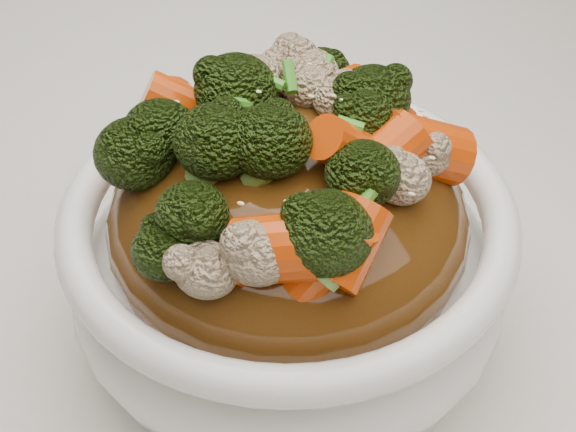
% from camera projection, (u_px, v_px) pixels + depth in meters
% --- Properties ---
extents(tablecloth, '(1.20, 0.80, 0.04)m').
position_uv_depth(tablecloth, '(321.00, 311.00, 0.51)').
color(tablecloth, white).
rests_on(tablecloth, dining_table).
extents(bowl, '(0.23, 0.23, 0.09)m').
position_uv_depth(bowl, '(288.00, 264.00, 0.45)').
color(bowl, white).
rests_on(bowl, tablecloth).
extents(sauce_base, '(0.18, 0.18, 0.10)m').
position_uv_depth(sauce_base, '(288.00, 221.00, 0.43)').
color(sauce_base, '#4C2A0D').
rests_on(sauce_base, bowl).
extents(carrots, '(0.18, 0.18, 0.05)m').
position_uv_depth(carrots, '(288.00, 114.00, 0.38)').
color(carrots, '#D44206').
rests_on(carrots, sauce_base).
extents(broccoli, '(0.18, 0.18, 0.04)m').
position_uv_depth(broccoli, '(288.00, 115.00, 0.39)').
color(broccoli, black).
rests_on(broccoli, sauce_base).
extents(cauliflower, '(0.18, 0.18, 0.04)m').
position_uv_depth(cauliflower, '(288.00, 119.00, 0.39)').
color(cauliflower, '#CBB08A').
rests_on(cauliflower, sauce_base).
extents(scallions, '(0.14, 0.14, 0.02)m').
position_uv_depth(scallions, '(288.00, 112.00, 0.38)').
color(scallions, '#3A9121').
rests_on(scallions, sauce_base).
extents(sesame_seeds, '(0.16, 0.16, 0.01)m').
position_uv_depth(sesame_seeds, '(288.00, 112.00, 0.38)').
color(sesame_seeds, '#F5E5AE').
rests_on(sesame_seeds, sauce_base).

